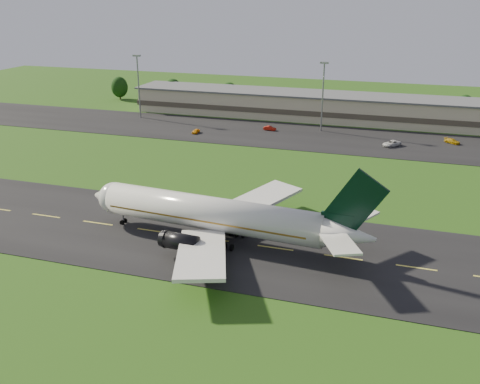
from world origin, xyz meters
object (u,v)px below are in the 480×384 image
(terminal, at_px, (334,108))
(service_vehicle_a, at_px, (196,131))
(airliner, at_px, (216,215))
(light_mast_west, at_px, (138,79))
(service_vehicle_c, at_px, (392,143))
(service_vehicle_b, at_px, (270,128))
(service_vehicle_d, at_px, (452,141))
(light_mast_centre, at_px, (323,88))

(terminal, height_order, service_vehicle_a, terminal)
(service_vehicle_a, bearing_deg, terminal, 43.72)
(airliner, distance_m, service_vehicle_a, 72.84)
(light_mast_west, relative_size, service_vehicle_c, 3.76)
(airliner, height_order, service_vehicle_b, airliner)
(airliner, bearing_deg, service_vehicle_a, 119.12)
(service_vehicle_d, bearing_deg, terminal, 97.31)
(service_vehicle_c, height_order, service_vehicle_d, service_vehicle_c)
(terminal, xyz_separation_m, light_mast_west, (-61.40, -16.18, 8.75))
(light_mast_centre, height_order, service_vehicle_b, light_mast_centre)
(service_vehicle_b, xyz_separation_m, service_vehicle_c, (35.80, -6.98, 0.13))
(light_mast_west, height_order, light_mast_centre, same)
(service_vehicle_b, distance_m, service_vehicle_d, 51.56)
(airliner, relative_size, service_vehicle_c, 9.47)
(service_vehicle_b, bearing_deg, terminal, -32.74)
(airliner, height_order, light_mast_centre, light_mast_centre)
(terminal, relative_size, light_mast_west, 7.13)
(airliner, distance_m, service_vehicle_b, 76.80)
(service_vehicle_a, distance_m, service_vehicle_b, 22.23)
(light_mast_centre, xyz_separation_m, service_vehicle_d, (36.80, -3.21, -12.00))
(light_mast_centre, distance_m, service_vehicle_a, 39.26)
(terminal, bearing_deg, airliner, -93.34)
(terminal, height_order, light_mast_centre, light_mast_centre)
(light_mast_west, xyz_separation_m, service_vehicle_a, (25.36, -14.00, -12.05))
(airliner, bearing_deg, service_vehicle_d, 66.30)
(service_vehicle_a, bearing_deg, service_vehicle_c, 6.78)
(light_mast_west, bearing_deg, service_vehicle_a, -28.91)
(light_mast_centre, height_order, service_vehicle_d, light_mast_centre)
(service_vehicle_a, bearing_deg, service_vehicle_b, 30.25)
(terminal, distance_m, service_vehicle_b, 26.13)
(service_vehicle_a, distance_m, service_vehicle_d, 72.25)
(terminal, distance_m, service_vehicle_a, 47.13)
(terminal, bearing_deg, service_vehicle_c, -54.21)
(airliner, distance_m, light_mast_centre, 80.58)
(service_vehicle_c, bearing_deg, service_vehicle_b, -149.67)
(airliner, xyz_separation_m, light_mast_centre, (4.22, 80.07, 8.08))
(light_mast_west, relative_size, service_vehicle_b, 5.36)
(light_mast_west, height_order, service_vehicle_d, light_mast_west)
(light_mast_centre, xyz_separation_m, service_vehicle_c, (21.05, -11.08, -11.89))
(terminal, height_order, service_vehicle_d, terminal)
(light_mast_centre, height_order, service_vehicle_a, light_mast_centre)
(terminal, height_order, light_mast_west, light_mast_west)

